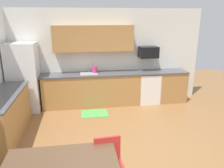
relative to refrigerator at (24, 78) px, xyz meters
The scene contains 16 objects.
ground_plane 3.24m from the refrigerator, 45.52° to the right, with size 12.00×12.00×0.00m, color olive.
wall_back 2.26m from the refrigerator, 11.16° to the left, with size 5.80×0.10×2.70m, color silver.
cabinet_run_back 1.86m from the refrigerator, ahead, with size 2.73×0.60×0.90m, color #AD7A42.
cabinet_run_back_right 4.20m from the refrigerator, ahead, with size 0.82×0.60×0.90m, color #AD7A42.
cabinet_run_left 1.50m from the refrigerator, 94.83° to the right, with size 0.60×2.00×0.90m, color #AD7A42.
countertop_back 2.18m from the refrigerator, ahead, with size 4.80×0.64×0.04m, color #4C4C51.
countertop_left 1.43m from the refrigerator, 94.83° to the right, with size 0.64×2.00×0.04m, color #4C4C51.
upper_cabinets_back 2.13m from the refrigerator, ahead, with size 2.20×0.34×0.70m, color #AD7A42.
refrigerator is the anchor object (origin of this frame).
oven_range 3.49m from the refrigerator, ahead, with size 0.60×0.60×0.91m.
microwave 3.51m from the refrigerator, ahead, with size 0.54×0.36×0.32m, color black.
sink_basin 1.73m from the refrigerator, ahead, with size 0.48×0.40×0.14m, color #A5A8AD.
sink_faucet 1.75m from the refrigerator, ahead, with size 0.02×0.02×0.24m, color #B2B5BA.
chair_near_table 3.83m from the refrigerator, 61.67° to the right, with size 0.43×0.43×0.85m.
floor_mat 2.11m from the refrigerator, 17.47° to the right, with size 0.70×0.50×0.01m, color #4CA54C.
kettle 1.90m from the refrigerator, ahead, with size 0.14×0.14×0.20m, color #CC3372.
Camera 1 is at (-0.73, -3.74, 2.45)m, focal length 35.49 mm.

